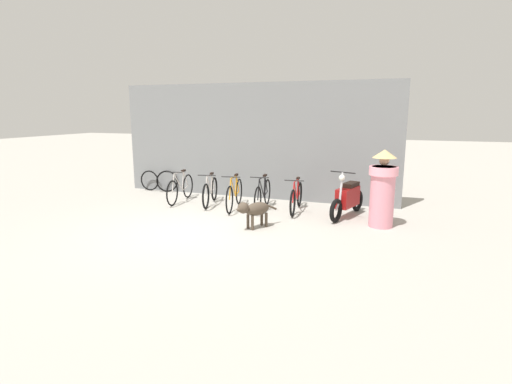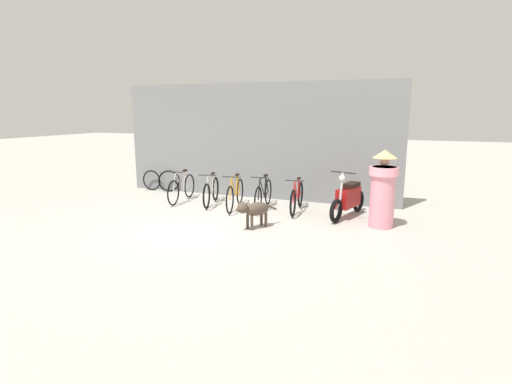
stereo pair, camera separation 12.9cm
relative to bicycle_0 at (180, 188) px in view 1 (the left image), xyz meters
name	(u,v)px [view 1 (the left image)]	position (x,y,z in m)	size (l,w,h in m)	color
ground_plane	(191,231)	(1.63, -2.33, -0.36)	(60.00, 60.00, 0.00)	#ADA89E
shop_wall_back	(253,141)	(1.63, 1.25, 1.23)	(8.02, 0.20, 3.18)	slate
bicycle_0	(180,188)	(0.00, 0.00, 0.00)	(0.46, 1.69, 0.87)	black
bicycle_1	(210,191)	(0.91, -0.03, -0.02)	(0.53, 1.60, 0.84)	black
bicycle_2	(234,194)	(1.70, -0.24, 0.00)	(0.47, 1.71, 0.88)	black
bicycle_3	(263,195)	(2.37, -0.02, 0.00)	(0.46, 1.73, 0.87)	black
bicycle_4	(296,197)	(3.22, 0.05, -0.02)	(0.46, 1.70, 0.83)	black
motorcycle	(348,198)	(4.46, -0.05, 0.07)	(0.66, 1.74, 1.10)	black
stray_dog	(254,209)	(2.77, -1.70, 0.04)	(0.64, 0.95, 0.60)	#4C3F33
person_in_robes	(383,188)	(5.24, -0.64, 0.47)	(0.82, 0.82, 1.64)	pink
spare_tire_left	(167,181)	(-1.07, 1.01, -0.03)	(0.63, 0.28, 0.66)	black
spare_tire_right	(150,180)	(-1.70, 1.01, -0.05)	(0.63, 0.06, 0.63)	black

